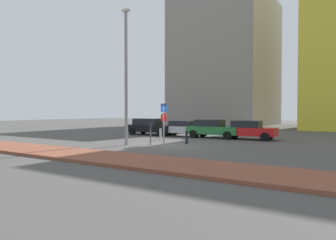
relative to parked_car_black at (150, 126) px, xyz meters
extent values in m
plane|color=#4C4947|center=(6.21, -6.48, -0.79)|extent=(120.00, 120.00, 0.00)
cube|color=brown|center=(6.21, -12.86, -0.72)|extent=(40.00, 3.07, 0.14)
cube|color=black|center=(0.11, 0.00, -0.16)|extent=(4.55, 1.89, 0.62)
cube|color=black|center=(-0.25, -0.01, 0.43)|extent=(2.51, 1.67, 0.57)
cylinder|color=black|center=(1.60, 0.92, -0.47)|extent=(0.65, 0.24, 0.64)
cylinder|color=black|center=(1.66, -0.80, -0.47)|extent=(0.65, 0.24, 0.64)
cylinder|color=black|center=(-1.45, 0.81, -0.47)|extent=(0.65, 0.24, 0.64)
cylinder|color=black|center=(-1.39, -0.91, -0.47)|extent=(0.65, 0.24, 0.64)
cube|color=#B7BABF|center=(3.42, 0.33, -0.18)|extent=(4.38, 1.97, 0.57)
cube|color=black|center=(3.34, 0.32, 0.33)|extent=(2.17, 1.73, 0.45)
cylinder|color=black|center=(4.84, 1.28, -0.47)|extent=(0.65, 0.25, 0.64)
cylinder|color=black|center=(4.92, -0.50, -0.47)|extent=(0.65, 0.25, 0.64)
cylinder|color=black|center=(1.92, 1.15, -0.47)|extent=(0.65, 0.25, 0.64)
cylinder|color=black|center=(1.99, -0.63, -0.47)|extent=(0.65, 0.25, 0.64)
cube|color=#237238|center=(6.29, 0.22, -0.16)|extent=(4.36, 1.75, 0.63)
cube|color=black|center=(5.90, 0.22, 0.43)|extent=(2.13, 1.58, 0.55)
cylinder|color=black|center=(7.75, 1.09, -0.47)|extent=(0.64, 0.23, 0.64)
cylinder|color=black|center=(7.77, -0.60, -0.47)|extent=(0.64, 0.23, 0.64)
cylinder|color=black|center=(4.80, 1.05, -0.47)|extent=(0.64, 0.23, 0.64)
cylinder|color=black|center=(4.82, -0.64, -0.47)|extent=(0.64, 0.23, 0.64)
cube|color=red|center=(9.12, 0.35, -0.16)|extent=(4.27, 1.92, 0.61)
cube|color=black|center=(8.97, 0.34, 0.41)|extent=(2.19, 1.65, 0.52)
cylinder|color=black|center=(10.48, 1.26, -0.47)|extent=(0.65, 0.26, 0.64)
cylinder|color=black|center=(10.59, -0.39, -0.47)|extent=(0.65, 0.26, 0.64)
cylinder|color=black|center=(7.65, 1.08, -0.47)|extent=(0.65, 0.26, 0.64)
cylinder|color=black|center=(7.75, -0.57, -0.47)|extent=(0.65, 0.26, 0.64)
cylinder|color=gray|center=(5.60, -6.11, 0.56)|extent=(0.10, 0.10, 2.70)
cube|color=#1447B7|center=(5.60, -6.11, 1.61)|extent=(0.54, 0.18, 0.55)
cylinder|color=red|center=(5.60, -6.11, 0.98)|extent=(0.59, 0.18, 0.60)
cylinder|color=#4C4C51|center=(4.95, -6.70, -0.21)|extent=(0.08, 0.08, 1.16)
cube|color=black|center=(4.95, -6.70, 0.51)|extent=(0.18, 0.14, 0.28)
cylinder|color=gray|center=(3.91, -7.89, 3.44)|extent=(0.20, 0.20, 8.46)
ellipsoid|color=silver|center=(3.91, -7.89, 7.82)|extent=(0.70, 0.36, 0.30)
cylinder|color=#B7B7BC|center=(3.57, -3.54, -0.36)|extent=(0.16, 0.16, 0.87)
cylinder|color=black|center=(6.73, -5.05, -0.36)|extent=(0.17, 0.17, 0.87)
cube|color=gray|center=(-3.01, 24.80, 9.16)|extent=(13.82, 15.15, 19.90)
camera|label=1|loc=(17.20, -23.33, 1.39)|focal=33.78mm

